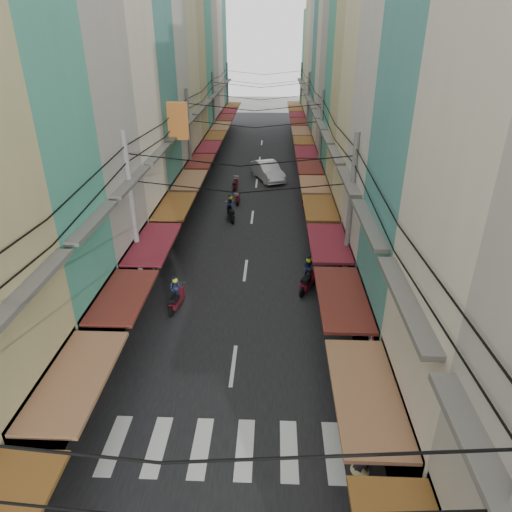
% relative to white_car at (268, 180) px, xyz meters
% --- Properties ---
extents(ground, '(160.00, 160.00, 0.00)m').
position_rel_white_car_xyz_m(ground, '(-0.96, -23.24, 0.00)').
color(ground, slate).
rests_on(ground, ground).
extents(road, '(10.00, 80.00, 0.02)m').
position_rel_white_car_xyz_m(road, '(-0.96, -3.24, 0.01)').
color(road, black).
rests_on(road, ground).
extents(sidewalk_left, '(3.00, 80.00, 0.06)m').
position_rel_white_car_xyz_m(sidewalk_left, '(-7.46, -3.24, 0.03)').
color(sidewalk_left, gray).
rests_on(sidewalk_left, ground).
extents(sidewalk_right, '(3.00, 80.00, 0.06)m').
position_rel_white_car_xyz_m(sidewalk_right, '(5.54, -3.24, 0.03)').
color(sidewalk_right, gray).
rests_on(sidewalk_right, ground).
extents(crosswalk, '(7.55, 2.40, 0.01)m').
position_rel_white_car_xyz_m(crosswalk, '(-0.96, -29.24, 0.03)').
color(crosswalk, silver).
rests_on(crosswalk, ground).
extents(building_row_left, '(7.80, 67.67, 23.70)m').
position_rel_white_car_xyz_m(building_row_left, '(-8.88, -6.67, 9.78)').
color(building_row_left, '#BDB6AD').
rests_on(building_row_left, ground).
extents(building_row_right, '(7.80, 68.98, 22.59)m').
position_rel_white_car_xyz_m(building_row_right, '(6.96, -6.79, 9.41)').
color(building_row_right, teal).
rests_on(building_row_right, ground).
extents(utility_poles, '(10.20, 66.13, 8.20)m').
position_rel_white_car_xyz_m(utility_poles, '(-0.96, -8.22, 6.59)').
color(utility_poles, gray).
rests_on(utility_poles, ground).
extents(white_car, '(6.01, 4.06, 1.98)m').
position_rel_white_car_xyz_m(white_car, '(0.00, 0.00, 0.00)').
color(white_car, white).
rests_on(white_car, ground).
extents(bicycle, '(1.83, 1.03, 1.18)m').
position_rel_white_car_xyz_m(bicycle, '(4.72, -24.63, 0.00)').
color(bicycle, black).
rests_on(bicycle, ground).
extents(moving_scooters, '(7.24, 19.81, 1.96)m').
position_rel_white_car_xyz_m(moving_scooters, '(-0.89, -13.91, 0.54)').
color(moving_scooters, black).
rests_on(moving_scooters, ground).
extents(parked_scooters, '(12.73, 12.42, 1.01)m').
position_rel_white_car_xyz_m(parked_scooters, '(3.89, -27.70, 0.48)').
color(parked_scooters, black).
rests_on(parked_scooters, ground).
extents(pedestrians, '(12.21, 26.77, 2.07)m').
position_rel_white_car_xyz_m(pedestrians, '(-5.46, -21.47, 0.98)').
color(pedestrians, '#27212C').
rests_on(pedestrians, ground).
extents(market_umbrella, '(2.26, 2.26, 2.38)m').
position_rel_white_car_xyz_m(market_umbrella, '(5.47, -29.82, 2.10)').
color(market_umbrella, '#B2B2B7').
rests_on(market_umbrella, ground).
extents(traffic_sign, '(0.10, 0.66, 2.99)m').
position_rel_white_car_xyz_m(traffic_sign, '(3.90, -26.73, 2.19)').
color(traffic_sign, gray).
rests_on(traffic_sign, ground).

